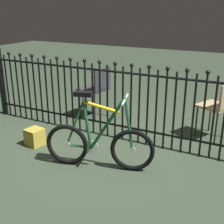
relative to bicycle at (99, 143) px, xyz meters
name	(u,v)px	position (x,y,z in m)	size (l,w,h in m)	color
ground_plane	(102,156)	(-0.11, 0.25, -0.31)	(20.00, 20.00, 0.00)	#33402F
iron_fence	(118,99)	(-0.18, 0.86, 0.27)	(4.69, 0.07, 1.16)	black
bicycle	(99,143)	(0.00, 0.00, 0.00)	(1.25, 0.49, 0.92)	black
chair_charcoal	(97,87)	(-0.87, 1.44, 0.23)	(0.48, 0.48, 0.87)	black
chair_tan	(220,104)	(1.10, 1.48, 0.21)	(0.54, 0.54, 0.84)	black
display_crate	(35,137)	(-1.08, 0.12, -0.20)	(0.21, 0.21, 0.23)	#B29933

